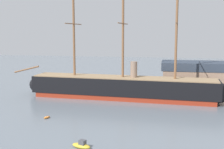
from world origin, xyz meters
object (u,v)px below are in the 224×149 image
at_px(tall_ship, 123,87).
at_px(dinghy_alongside_bow, 47,117).
at_px(sailboat_distant_centre, 129,93).
at_px(motorboat_near_centre, 81,145).

bearing_deg(tall_ship, dinghy_alongside_bow, -120.75).
bearing_deg(tall_ship, sailboat_distant_centre, 78.21).
xyz_separation_m(motorboat_near_centre, dinghy_alongside_bow, (-12.47, 14.85, -0.28)).
distance_m(tall_ship, sailboat_distant_centre, 6.32).
height_order(motorboat_near_centre, dinghy_alongside_bow, motorboat_near_centre).
xyz_separation_m(tall_ship, dinghy_alongside_bow, (-13.33, -22.40, -3.10)).
height_order(tall_ship, motorboat_near_centre, tall_ship).
relative_size(motorboat_near_centre, dinghy_alongside_bow, 1.83).
distance_m(motorboat_near_centre, dinghy_alongside_bow, 19.39).
xyz_separation_m(motorboat_near_centre, sailboat_distant_centre, (2.02, 42.80, 0.04)).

